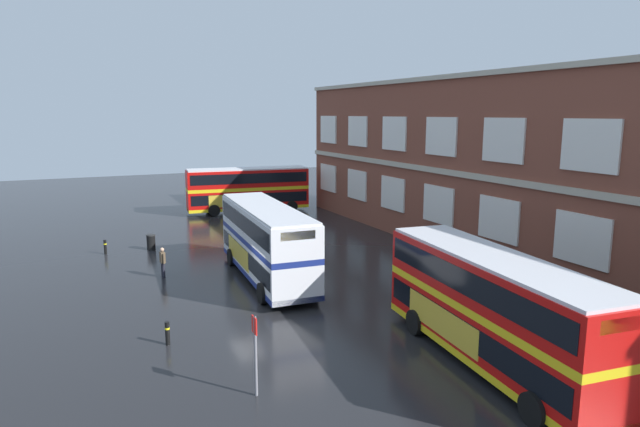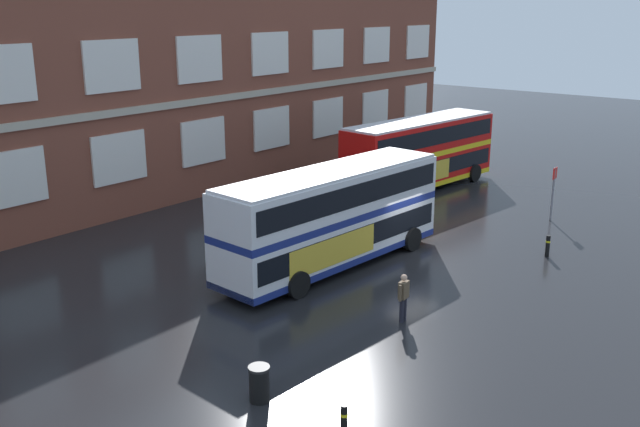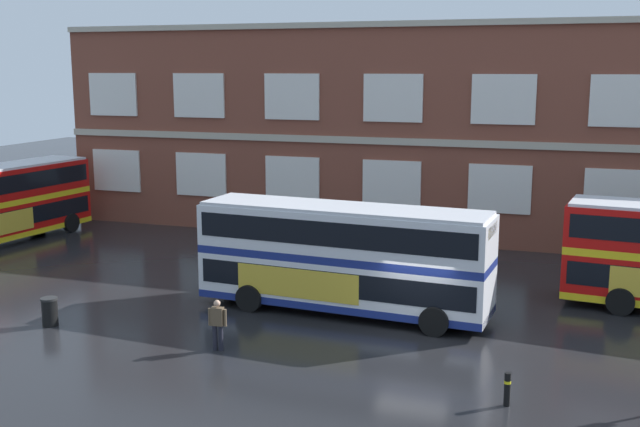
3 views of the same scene
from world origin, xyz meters
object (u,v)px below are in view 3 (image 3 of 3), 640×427
(waiting_passenger, at_px, (218,323))
(station_litter_bin, at_px, (50,312))
(double_decker_middle, at_px, (343,257))
(safety_bollard_east, at_px, (507,389))

(waiting_passenger, relative_size, station_litter_bin, 1.65)
(double_decker_middle, xyz_separation_m, station_litter_bin, (-9.47, -4.86, -1.63))
(double_decker_middle, distance_m, waiting_passenger, 5.94)
(double_decker_middle, bearing_deg, safety_bollard_east, -44.14)
(station_litter_bin, xyz_separation_m, safety_bollard_east, (16.15, -1.63, -0.03))
(waiting_passenger, distance_m, station_litter_bin, 6.80)
(double_decker_middle, xyz_separation_m, waiting_passenger, (-2.68, -5.15, -1.22))
(station_litter_bin, relative_size, safety_bollard_east, 1.08)
(waiting_passenger, xyz_separation_m, station_litter_bin, (-6.78, 0.30, -0.41))
(station_litter_bin, bearing_deg, waiting_passenger, -2.49)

